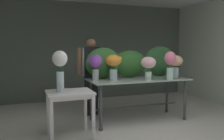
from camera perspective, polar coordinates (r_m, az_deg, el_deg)
ground_plane at (r=4.96m, az=1.27°, el=-11.18°), size 8.69×8.69×0.00m
wall_back at (r=6.63m, az=-5.07°, el=4.47°), size 5.82×0.12×2.62m
display_table_glass at (r=4.62m, az=6.29°, el=-3.73°), size 1.91×0.81×0.82m
side_table_white at (r=3.80m, az=-10.10°, el=-6.60°), size 0.70×0.58×0.74m
florist at (r=4.94m, az=-5.01°, el=0.45°), size 0.58×0.24×1.61m
foliage_backdrop at (r=4.81m, az=4.24°, el=1.74°), size 1.98×0.30×0.63m
vase_blush_stock at (r=4.44m, az=8.69°, el=1.25°), size 0.28×0.28×0.43m
vase_sunset_freesia at (r=4.36m, az=0.39°, el=1.51°), size 0.32×0.29×0.47m
vase_peach_tulips at (r=4.80m, az=15.03°, el=1.55°), size 0.28×0.27×0.45m
vase_rosy_hydrangea at (r=4.54m, az=13.75°, el=1.70°), size 0.22×0.22×0.53m
vase_violet_dahlias at (r=4.37m, az=-3.97°, el=1.41°), size 0.27×0.25×0.48m
vase_white_roses_tall at (r=3.70m, az=-12.34°, el=0.91°), size 0.23×0.23×0.63m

